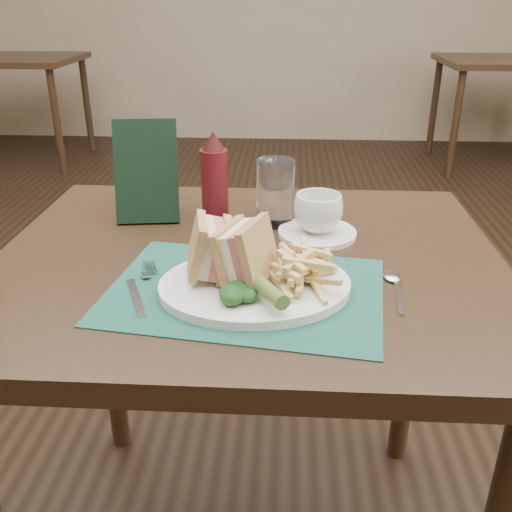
{
  "coord_description": "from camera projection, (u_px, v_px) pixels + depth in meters",
  "views": [
    {
      "loc": [
        0.07,
        -1.42,
        1.18
      ],
      "look_at": [
        0.02,
        -0.6,
        0.8
      ],
      "focal_mm": 40.0,
      "sensor_mm": 36.0,
      "label": 1
    }
  ],
  "objects": [
    {
      "name": "floor",
      "position": [
        261.0,
        404.0,
        1.79
      ],
      "size": [
        7.0,
        7.0,
        0.0
      ],
      "primitive_type": "plane",
      "color": "black",
      "rests_on": "ground"
    },
    {
      "name": "sandwich_half_b",
      "position": [
        233.0,
        250.0,
        0.87
      ],
      "size": [
        0.11,
        0.12,
        0.1
      ],
      "primitive_type": null,
      "rotation": [
        0.0,
        -0.24,
        -0.35
      ],
      "color": "tan",
      "rests_on": "plate"
    },
    {
      "name": "plate",
      "position": [
        255.0,
        286.0,
        0.89
      ],
      "size": [
        0.33,
        0.28,
        0.01
      ],
      "primitive_type": null,
      "rotation": [
        0.0,
        0.0,
        0.16
      ],
      "color": "white",
      "rests_on": "placemat"
    },
    {
      "name": "check_presenter",
      "position": [
        146.0,
        172.0,
        1.14
      ],
      "size": [
        0.13,
        0.09,
        0.2
      ],
      "primitive_type": "cube",
      "rotation": [
        -0.31,
        0.0,
        0.13
      ],
      "color": "black",
      "rests_on": "table_main"
    },
    {
      "name": "spoon",
      "position": [
        397.0,
        289.0,
        0.89
      ],
      "size": [
        0.05,
        0.15,
        0.01
      ],
      "primitive_type": null,
      "rotation": [
        0.0,
        0.0,
        -0.1
      ],
      "color": "silver",
      "rests_on": "table_main"
    },
    {
      "name": "sandwich_half_a",
      "position": [
        197.0,
        248.0,
        0.88
      ],
      "size": [
        0.09,
        0.11,
        0.1
      ],
      "primitive_type": null,
      "rotation": [
        0.0,
        0.24,
        0.19
      ],
      "color": "tan",
      "rests_on": "plate"
    },
    {
      "name": "ketchup_bottle",
      "position": [
        214.0,
        178.0,
        1.12
      ],
      "size": [
        0.06,
        0.06,
        0.19
      ],
      "primitive_type": null,
      "rotation": [
        0.0,
        0.0,
        -0.13
      ],
      "color": "#510D14",
      "rests_on": "table_main"
    },
    {
      "name": "fries_pile",
      "position": [
        304.0,
        264.0,
        0.88
      ],
      "size": [
        0.18,
        0.2,
        0.05
      ],
      "primitive_type": null,
      "color": "#D4B76A",
      "rests_on": "plate"
    },
    {
      "name": "table_bg_right",
      "position": [
        500.0,
        114.0,
        4.05
      ],
      "size": [
        0.9,
        0.75,
        0.75
      ],
      "primitive_type": null,
      "color": "black",
      "rests_on": "ground"
    },
    {
      "name": "fork",
      "position": [
        140.0,
        286.0,
        0.89
      ],
      "size": [
        0.1,
        0.17,
        0.01
      ],
      "primitive_type": null,
      "rotation": [
        0.0,
        0.0,
        0.39
      ],
      "color": "silver",
      "rests_on": "placemat"
    },
    {
      "name": "table_bg_left",
      "position": [
        20.0,
        110.0,
        4.17
      ],
      "size": [
        0.9,
        0.75,
        0.75
      ],
      "primitive_type": null,
      "color": "black",
      "rests_on": "ground"
    },
    {
      "name": "coffee_cup",
      "position": [
        318.0,
        213.0,
        1.08
      ],
      "size": [
        0.13,
        0.13,
        0.07
      ],
      "primitive_type": "imported",
      "rotation": [
        0.0,
        0.0,
        0.91
      ],
      "color": "white",
      "rests_on": "saucer"
    },
    {
      "name": "wall_back",
      "position": [
        281.0,
        139.0,
        4.95
      ],
      "size": [
        6.0,
        0.0,
        6.0
      ],
      "primitive_type": "plane",
      "rotation": [
        1.57,
        0.0,
        0.0
      ],
      "color": "tan",
      "rests_on": "ground"
    },
    {
      "name": "kale_garnish",
      "position": [
        253.0,
        290.0,
        0.83
      ],
      "size": [
        0.11,
        0.08,
        0.03
      ],
      "primitive_type": null,
      "color": "#163C18",
      "rests_on": "plate"
    },
    {
      "name": "placemat",
      "position": [
        245.0,
        290.0,
        0.89
      ],
      "size": [
        0.46,
        0.36,
        0.0
      ],
      "primitive_type": "cube",
      "rotation": [
        0.0,
        0.0,
        -0.14
      ],
      "color": "#174C3E",
      "rests_on": "table_main"
    },
    {
      "name": "pickle_spear",
      "position": [
        263.0,
        286.0,
        0.83
      ],
      "size": [
        0.08,
        0.12,
        0.03
      ],
      "primitive_type": "cylinder",
      "rotation": [
        1.54,
        0.0,
        0.53
      ],
      "color": "#496727",
      "rests_on": "plate"
    },
    {
      "name": "table_main",
      "position": [
        249.0,
        419.0,
        1.18
      ],
      "size": [
        0.9,
        0.75,
        0.75
      ],
      "primitive_type": null,
      "color": "black",
      "rests_on": "ground"
    },
    {
      "name": "drinking_glass",
      "position": [
        275.0,
        192.0,
        1.13
      ],
      "size": [
        0.08,
        0.08,
        0.13
      ],
      "primitive_type": "cylinder",
      "rotation": [
        0.0,
        0.0,
        0.02
      ],
      "color": "white",
      "rests_on": "table_main"
    },
    {
      "name": "saucer",
      "position": [
        317.0,
        233.0,
        1.09
      ],
      "size": [
        0.18,
        0.18,
        0.01
      ],
      "primitive_type": "cylinder",
      "rotation": [
        0.0,
        0.0,
        0.18
      ],
      "color": "white",
      "rests_on": "table_main"
    }
  ]
}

